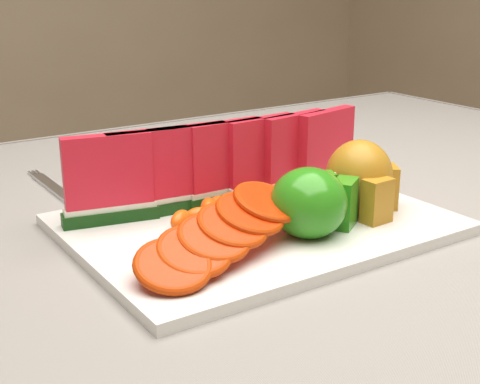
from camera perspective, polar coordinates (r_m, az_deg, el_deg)
name	(u,v)px	position (r m, az deg, el deg)	size (l,w,h in m)	color
table	(245,295)	(0.83, 0.45, -8.80)	(1.40, 0.90, 0.75)	#492417
tablecloth	(245,248)	(0.80, 0.46, -4.82)	(1.53, 1.03, 0.20)	gray
platter	(256,224)	(0.74, 1.41, -2.73)	(0.40, 0.30, 0.01)	silver
apple_cluster	(313,202)	(0.70, 6.21, -0.89)	(0.11, 0.09, 0.07)	#317B0D
pear_cluster	(362,179)	(0.77, 10.35, 1.11)	(0.10, 0.10, 0.09)	#B56A07
side_plate	(196,149)	(1.07, -3.80, 3.67)	(0.23, 0.23, 0.01)	silver
fork	(56,190)	(0.90, -15.43, 0.19)	(0.02, 0.20, 0.00)	silver
watermelon_row	(226,165)	(0.78, -1.22, 2.34)	(0.39, 0.07, 0.10)	#083B13
orange_fan_front	(223,231)	(0.63, -1.44, -3.36)	(0.22, 0.13, 0.05)	red
orange_fan_back	(231,167)	(0.86, -0.82, 2.13)	(0.37, 0.10, 0.05)	red
tangerine_segments	(227,206)	(0.75, -1.10, -1.20)	(0.17, 0.05, 0.02)	#EC4B23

